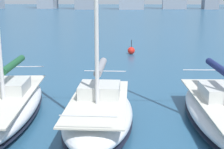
{
  "coord_description": "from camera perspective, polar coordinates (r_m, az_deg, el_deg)",
  "views": [
    {
      "loc": [
        -1.24,
        5.62,
        5.26
      ],
      "look_at": [
        0.22,
        -6.82,
        2.2
      ],
      "focal_mm": 50.0,
      "sensor_mm": 36.0,
      "label": 1
    }
  ],
  "objects": [
    {
      "name": "sailboat_grey",
      "position": [
        13.02,
        -2.41,
        -6.66
      ],
      "size": [
        3.16,
        6.96,
        12.32
      ],
      "color": "white",
      "rests_on": "ground"
    },
    {
      "name": "channel_buoy",
      "position": [
        30.37,
        3.54,
        4.4
      ],
      "size": [
        0.7,
        0.7,
        1.4
      ],
      "color": "red",
      "rests_on": "ground"
    },
    {
      "name": "sailboat_navy",
      "position": [
        13.88,
        19.83,
        -6.52
      ],
      "size": [
        3.51,
        8.69,
        11.22
      ],
      "color": "white",
      "rests_on": "ground"
    },
    {
      "name": "sailboat_forest",
      "position": [
        14.72,
        -18.29,
        -5.25
      ],
      "size": [
        3.63,
        8.69,
        10.89
      ],
      "color": "white",
      "rests_on": "ground"
    }
  ]
}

